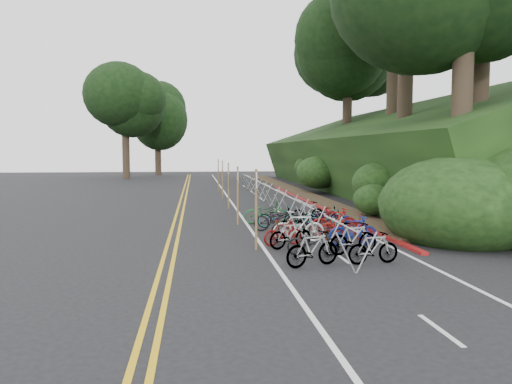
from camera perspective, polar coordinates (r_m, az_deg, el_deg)
ground at (r=16.50m, az=-2.70°, el=-6.34°), size 120.00×120.00×0.00m
road_markings at (r=26.50m, az=-2.96°, el=-2.12°), size 7.47×80.00×0.01m
red_curb at (r=29.14m, az=6.77°, el=-1.43°), size 0.25×28.00×0.10m
embankment at (r=37.93m, az=14.99°, el=3.68°), size 14.30×48.14×9.11m
tree_cluster at (r=40.77m, az=9.26°, el=17.73°), size 33.28×54.73×19.87m
bike_rack_front at (r=14.56m, az=9.52°, el=-4.57°), size 1.12×3.25×1.11m
bike_racks_rest at (r=29.54m, az=1.23°, el=0.25°), size 1.14×23.00×1.17m
signpost_near at (r=15.84m, az=0.01°, el=-1.38°), size 0.08×0.40×2.59m
signposts_rest at (r=30.25m, az=-3.54°, el=1.45°), size 0.08×18.40×2.50m
bike_front at (r=16.75m, az=3.12°, el=-4.66°), size 0.85×1.50×0.87m
bike_valet at (r=18.32m, az=6.31°, el=-3.73°), size 3.29×10.06×1.10m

